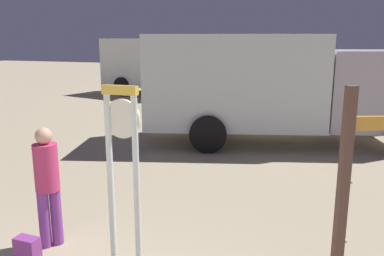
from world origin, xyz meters
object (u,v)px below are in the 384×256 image
(standing_clock, at_px, (123,162))
(box_truck_near, at_px, (268,84))
(person_near_clock, at_px, (47,181))
(backpack, at_px, (28,254))
(box_truck_far, at_px, (161,64))
(arrow_sign, at_px, (376,160))

(standing_clock, bearing_deg, box_truck_near, 86.27)
(standing_clock, xyz_separation_m, person_near_clock, (-1.24, 0.20, -0.46))
(backpack, relative_size, box_truck_far, 0.06)
(arrow_sign, bearing_deg, backpack, -164.68)
(standing_clock, height_order, box_truck_near, box_truck_near)
(box_truck_far, bearing_deg, arrow_sign, -57.24)
(backpack, bearing_deg, arrow_sign, 15.32)
(standing_clock, height_order, backpack, standing_clock)
(standing_clock, bearing_deg, arrow_sign, 14.05)
(arrow_sign, distance_m, backpack, 4.04)
(arrow_sign, bearing_deg, box_truck_near, 109.75)
(standing_clock, relative_size, backpack, 5.36)
(person_near_clock, bearing_deg, box_truck_far, 108.95)
(person_near_clock, relative_size, box_truck_far, 0.23)
(box_truck_near, distance_m, box_truck_far, 9.67)
(backpack, xyz_separation_m, box_truck_near, (1.54, 7.02, 1.35))
(arrow_sign, height_order, box_truck_near, box_truck_near)
(box_truck_near, relative_size, box_truck_far, 1.02)
(box_truck_far, bearing_deg, box_truck_near, -48.69)
(backpack, xyz_separation_m, box_truck_far, (-4.84, 14.28, 1.31))
(arrow_sign, distance_m, box_truck_near, 6.38)
(backpack, height_order, box_truck_near, box_truck_near)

